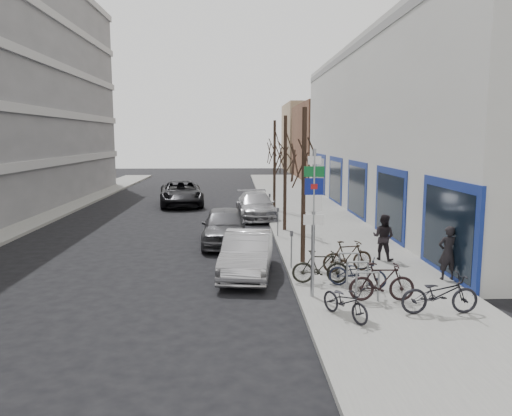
{
  "coord_description": "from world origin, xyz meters",
  "views": [
    {
      "loc": [
        0.32,
        -13.24,
        4.51
      ],
      "look_at": [
        1.02,
        4.38,
        2.0
      ],
      "focal_mm": 35.0,
      "sensor_mm": 36.0,
      "label": 1
    }
  ],
  "objects": [
    {
      "name": "bike_mid_inner",
      "position": [
        2.82,
        1.22,
        0.67
      ],
      "size": [
        1.73,
        0.6,
        1.04
      ],
      "primitive_type": "imported",
      "rotation": [
        0.0,
        0.0,
        1.52
      ],
      "color": "black",
      "rests_on": "sidewalk_east"
    },
    {
      "name": "bike_far_curb",
      "position": [
        5.35,
        -1.49,
        0.74
      ],
      "size": [
        1.95,
        0.62,
        1.18
      ],
      "primitive_type": "imported",
      "rotation": [
        0.0,
        0.0,
        1.59
      ],
      "color": "black",
      "rests_on": "sidewalk_east"
    },
    {
      "name": "lane_car",
      "position": [
        -3.36,
        19.85,
        0.82
      ],
      "size": [
        3.49,
        6.21,
        1.64
      ],
      "primitive_type": "imported",
      "rotation": [
        0.0,
        0.0,
        0.14
      ],
      "color": "black",
      "rests_on": "ground"
    },
    {
      "name": "meter_back",
      "position": [
        2.15,
        14.0,
        0.92
      ],
      "size": [
        0.1,
        0.08,
        1.27
      ],
      "color": "gray",
      "rests_on": "sidewalk_east"
    },
    {
      "name": "pedestrian_near",
      "position": [
        6.8,
        1.46,
        0.99
      ],
      "size": [
        0.61,
        0.41,
        1.68
      ],
      "primitive_type": "imported",
      "rotation": [
        0.0,
        0.0,
        3.14
      ],
      "color": "black",
      "rests_on": "sidewalk_east"
    },
    {
      "name": "parked_car_back",
      "position": [
        1.4,
        14.37,
        0.72
      ],
      "size": [
        2.37,
        5.09,
        1.44
      ],
      "primitive_type": "imported",
      "rotation": [
        0.0,
        0.0,
        0.07
      ],
      "color": "#959499",
      "rests_on": "ground"
    },
    {
      "name": "sidewalk_east",
      "position": [
        4.5,
        10.0,
        0.07
      ],
      "size": [
        5.0,
        70.0,
        0.15
      ],
      "primitive_type": "cube",
      "color": "slate",
      "rests_on": "ground"
    },
    {
      "name": "bike_near_left",
      "position": [
        2.94,
        -1.72,
        0.64
      ],
      "size": [
        1.19,
        1.64,
        0.98
      ],
      "primitive_type": "imported",
      "rotation": [
        0.0,
        0.0,
        0.5
      ],
      "color": "black",
      "rests_on": "sidewalk_east"
    },
    {
      "name": "tan_building_far",
      "position": [
        13.5,
        55.0,
        4.5
      ],
      "size": [
        13.0,
        12.0,
        9.0
      ],
      "primitive_type": "cube",
      "color": "#937A5B",
      "rests_on": "ground"
    },
    {
      "name": "bike_far_inner",
      "position": [
        3.93,
        2.48,
        0.68
      ],
      "size": [
        1.8,
        0.86,
        1.05
      ],
      "primitive_type": "imported",
      "rotation": [
        0.0,
        0.0,
        1.78
      ],
      "color": "black",
      "rests_on": "sidewalk_east"
    },
    {
      "name": "tree_mid",
      "position": [
        2.6,
        10.0,
        4.1
      ],
      "size": [
        1.8,
        1.8,
        5.5
      ],
      "color": "black",
      "rests_on": "ground"
    },
    {
      "name": "tree_near",
      "position": [
        2.6,
        3.5,
        4.1
      ],
      "size": [
        1.8,
        1.8,
        5.5
      ],
      "color": "black",
      "rests_on": "ground"
    },
    {
      "name": "meter_front",
      "position": [
        2.15,
        3.0,
        0.92
      ],
      "size": [
        0.1,
        0.08,
        1.27
      ],
      "color": "gray",
      "rests_on": "sidewalk_east"
    },
    {
      "name": "bike_near_right",
      "position": [
        4.19,
        -0.49,
        0.69
      ],
      "size": [
        1.79,
        0.58,
        1.08
      ],
      "primitive_type": "imported",
      "rotation": [
        0.0,
        0.0,
        1.54
      ],
      "color": "black",
      "rests_on": "sidewalk_east"
    },
    {
      "name": "brick_building_far",
      "position": [
        13.0,
        40.0,
        4.0
      ],
      "size": [
        12.0,
        14.0,
        8.0
      ],
      "primitive_type": "cube",
      "color": "brown",
      "rests_on": "ground"
    },
    {
      "name": "bike_mid_curb",
      "position": [
        3.84,
        0.78,
        0.66
      ],
      "size": [
        1.76,
        1.09,
        1.03
      ],
      "primitive_type": "imported",
      "rotation": [
        0.0,
        0.0,
        1.2
      ],
      "color": "black",
      "rests_on": "sidewalk_east"
    },
    {
      "name": "bike_rack",
      "position": [
        3.8,
        0.6,
        0.66
      ],
      "size": [
        0.66,
        2.26,
        0.83
      ],
      "color": "gray",
      "rests_on": "sidewalk_east"
    },
    {
      "name": "tree_far",
      "position": [
        2.6,
        16.5,
        4.1
      ],
      "size": [
        1.8,
        1.8,
        5.5
      ],
      "color": "black",
      "rests_on": "ground"
    },
    {
      "name": "ground",
      "position": [
        0.0,
        0.0,
        0.0
      ],
      "size": [
        120.0,
        120.0,
        0.0
      ],
      "primitive_type": "plane",
      "color": "black",
      "rests_on": "ground"
    },
    {
      "name": "parked_car_mid",
      "position": [
        -0.2,
        7.58,
        0.78
      ],
      "size": [
        1.88,
        4.59,
        1.56
      ],
      "primitive_type": "imported",
      "rotation": [
        0.0,
        0.0,
        0.01
      ],
      "color": "#49494D",
      "rests_on": "ground"
    },
    {
      "name": "meter_mid",
      "position": [
        2.15,
        8.5,
        0.92
      ],
      "size": [
        0.1,
        0.08,
        1.27
      ],
      "color": "gray",
      "rests_on": "sidewalk_east"
    },
    {
      "name": "pedestrian_far",
      "position": [
        5.56,
        4.04,
        0.98
      ],
      "size": [
        0.74,
        0.7,
        1.67
      ],
      "primitive_type": "imported",
      "rotation": [
        0.0,
        0.0,
        2.49
      ],
      "color": "black",
      "rests_on": "sidewalk_east"
    },
    {
      "name": "highway_sign_pole",
      "position": [
        2.4,
        -0.01,
        2.46
      ],
      "size": [
        0.55,
        0.1,
        4.2
      ],
      "color": "gray",
      "rests_on": "ground"
    },
    {
      "name": "parked_car_front",
      "position": [
        0.66,
        2.72,
        0.71
      ],
      "size": [
        1.96,
        4.44,
        1.42
      ],
      "primitive_type": "imported",
      "rotation": [
        0.0,
        0.0,
        -0.11
      ],
      "color": "#A2A2A7",
      "rests_on": "ground"
    }
  ]
}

